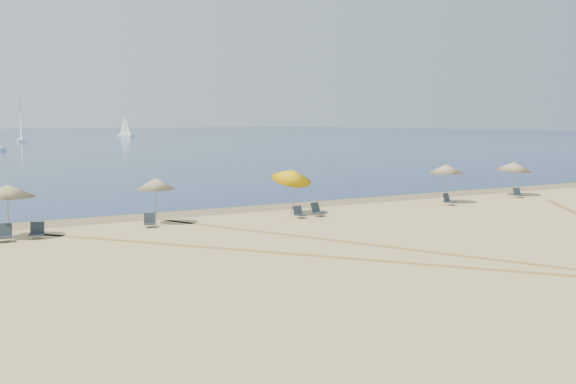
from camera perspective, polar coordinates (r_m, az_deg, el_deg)
name	(u,v)px	position (r m, az deg, el deg)	size (l,w,h in m)	color
wet_sand	(253,208)	(38.72, -3.00, -1.37)	(500.00, 500.00, 0.00)	olive
umbrella_1	(7,191)	(31.04, -22.55, 0.10)	(2.26, 2.26, 2.38)	gray
umbrella_2	(156,184)	(33.21, -11.08, 0.70)	(1.89, 1.89, 2.31)	gray
umbrella_3	(292,175)	(35.89, 0.31, 1.46)	(2.18, 2.24, 2.75)	gray
umbrella_4	(446,169)	(42.06, 13.12, 1.92)	(2.12, 2.12, 2.42)	gray
umbrella_5	(514,166)	(47.44, 18.46, 2.07)	(2.32, 2.36, 2.33)	gray
chair_1	(4,234)	(30.45, -22.77, -3.26)	(0.72, 0.81, 0.74)	black
chair_2	(37,231)	(30.75, -20.38, -3.12)	(0.77, 0.83, 0.70)	black
chair_3	(150,221)	(32.53, -11.56, -2.41)	(0.69, 0.75, 0.65)	black
chair_4	(299,213)	(34.81, 0.94, -1.75)	(0.54, 0.62, 0.62)	black
chair_5	(317,210)	(35.51, 2.49, -1.54)	(0.74, 0.81, 0.70)	black
chair_6	(448,200)	(41.19, 13.35, -0.65)	(0.74, 0.81, 0.70)	black
chair_7	(518,193)	(46.38, 18.80, -0.11)	(0.61, 0.69, 0.63)	black
sailboat_0	(125,128)	(213.53, -13.54, 5.24)	(3.96, 5.49, 8.22)	white
sailboat_1	(21,129)	(166.64, -21.56, 4.93)	(2.15, 6.53, 9.56)	white
tire_tracks	(455,247)	(27.85, 13.91, -4.48)	(53.72, 43.51, 0.00)	tan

